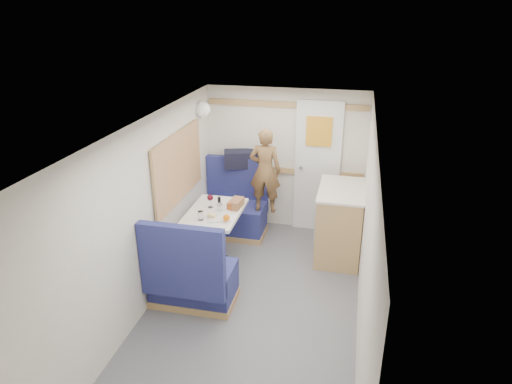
% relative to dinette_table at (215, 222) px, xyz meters
% --- Properties ---
extents(floor, '(4.50, 4.50, 0.00)m').
position_rel_dinette_table_xyz_m(floor, '(0.65, -1.00, -0.57)').
color(floor, '#515156').
rests_on(floor, ground).
extents(ceiling, '(4.50, 4.50, 0.00)m').
position_rel_dinette_table_xyz_m(ceiling, '(0.65, -1.00, 1.43)').
color(ceiling, silver).
rests_on(ceiling, wall_back).
extents(wall_back, '(2.20, 0.02, 2.00)m').
position_rel_dinette_table_xyz_m(wall_back, '(0.65, 1.25, 0.43)').
color(wall_back, silver).
rests_on(wall_back, floor).
extents(wall_left, '(0.02, 4.50, 2.00)m').
position_rel_dinette_table_xyz_m(wall_left, '(-0.45, -1.00, 0.43)').
color(wall_left, silver).
rests_on(wall_left, floor).
extents(wall_right, '(0.02, 4.50, 2.00)m').
position_rel_dinette_table_xyz_m(wall_right, '(1.75, -1.00, 0.43)').
color(wall_right, silver).
rests_on(wall_right, floor).
extents(oak_trim_low, '(2.15, 0.02, 0.08)m').
position_rel_dinette_table_xyz_m(oak_trim_low, '(0.65, 1.23, 0.28)').
color(oak_trim_low, '#A37349').
rests_on(oak_trim_low, wall_back).
extents(oak_trim_high, '(2.15, 0.02, 0.08)m').
position_rel_dinette_table_xyz_m(oak_trim_high, '(0.65, 1.23, 1.21)').
color(oak_trim_high, '#A37349').
rests_on(oak_trim_high, wall_back).
extents(side_window, '(0.04, 1.30, 0.72)m').
position_rel_dinette_table_xyz_m(side_window, '(-0.43, 0.00, 0.68)').
color(side_window, '#ADBEA1').
rests_on(side_window, wall_left).
extents(rear_door, '(0.62, 0.12, 1.86)m').
position_rel_dinette_table_xyz_m(rear_door, '(1.10, 1.22, 0.41)').
color(rear_door, white).
rests_on(rear_door, wall_back).
extents(dinette_table, '(0.62, 0.92, 0.72)m').
position_rel_dinette_table_xyz_m(dinette_table, '(0.00, 0.00, 0.00)').
color(dinette_table, white).
rests_on(dinette_table, floor).
extents(bench_far, '(0.90, 0.59, 1.05)m').
position_rel_dinette_table_xyz_m(bench_far, '(-0.00, 0.86, -0.27)').
color(bench_far, navy).
rests_on(bench_far, floor).
extents(bench_near, '(0.90, 0.59, 1.05)m').
position_rel_dinette_table_xyz_m(bench_near, '(-0.00, -0.86, -0.27)').
color(bench_near, navy).
rests_on(bench_near, floor).
extents(ledge, '(0.90, 0.14, 0.04)m').
position_rel_dinette_table_xyz_m(ledge, '(-0.00, 1.12, 0.31)').
color(ledge, '#A37349').
rests_on(ledge, bench_far).
extents(dome_light, '(0.20, 0.20, 0.20)m').
position_rel_dinette_table_xyz_m(dome_light, '(-0.39, 0.85, 1.18)').
color(dome_light, white).
rests_on(dome_light, wall_left).
extents(galley_counter, '(0.57, 0.92, 0.92)m').
position_rel_dinette_table_xyz_m(galley_counter, '(1.47, 0.55, -0.10)').
color(galley_counter, '#A37349').
rests_on(galley_counter, floor).
extents(person, '(0.42, 0.28, 1.13)m').
position_rel_dinette_table_xyz_m(person, '(0.47, 0.72, 0.45)').
color(person, brown).
rests_on(person, bench_far).
extents(duffel_bag, '(0.53, 0.36, 0.23)m').
position_rel_dinette_table_xyz_m(duffel_bag, '(0.06, 1.12, 0.45)').
color(duffel_bag, black).
rests_on(duffel_bag, ledge).
extents(tray, '(0.35, 0.40, 0.02)m').
position_rel_dinette_table_xyz_m(tray, '(0.10, -0.13, 0.16)').
color(tray, silver).
rests_on(tray, dinette_table).
extents(orange_fruit, '(0.08, 0.08, 0.08)m').
position_rel_dinette_table_xyz_m(orange_fruit, '(0.22, -0.26, 0.21)').
color(orange_fruit, orange).
rests_on(orange_fruit, tray).
extents(cheese_block, '(0.11, 0.09, 0.03)m').
position_rel_dinette_table_xyz_m(cheese_block, '(0.03, -0.19, 0.19)').
color(cheese_block, '#E9DA86').
rests_on(cheese_block, tray).
extents(wine_glass, '(0.08, 0.08, 0.17)m').
position_rel_dinette_table_xyz_m(wine_glass, '(-0.08, 0.09, 0.28)').
color(wine_glass, white).
rests_on(wine_glass, dinette_table).
extents(tumbler_left, '(0.07, 0.07, 0.11)m').
position_rel_dinette_table_xyz_m(tumbler_left, '(-0.08, -0.26, 0.21)').
color(tumbler_left, white).
rests_on(tumbler_left, dinette_table).
extents(tumbler_right, '(0.06, 0.06, 0.10)m').
position_rel_dinette_table_xyz_m(tumbler_right, '(0.07, -0.00, 0.20)').
color(tumbler_right, silver).
rests_on(tumbler_right, dinette_table).
extents(beer_glass, '(0.06, 0.06, 0.10)m').
position_rel_dinette_table_xyz_m(beer_glass, '(0.17, 0.06, 0.20)').
color(beer_glass, '#954215').
rests_on(beer_glass, dinette_table).
extents(pepper_grinder, '(0.04, 0.04, 0.10)m').
position_rel_dinette_table_xyz_m(pepper_grinder, '(0.00, 0.19, 0.20)').
color(pepper_grinder, black).
rests_on(pepper_grinder, dinette_table).
extents(bread_loaf, '(0.16, 0.25, 0.10)m').
position_rel_dinette_table_xyz_m(bread_loaf, '(0.22, 0.17, 0.20)').
color(bread_loaf, olive).
rests_on(bread_loaf, dinette_table).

